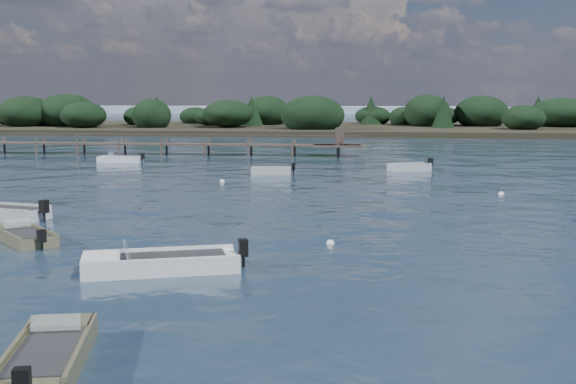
# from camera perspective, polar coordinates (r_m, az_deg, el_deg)

# --- Properties ---
(ground) EXTENTS (400.00, 400.00, 0.00)m
(ground) POSITION_cam_1_polar(r_m,az_deg,el_deg) (80.96, 1.75, 3.56)
(ground) COLOR #162534
(ground) RESTS_ON ground
(tender_far_white) EXTENTS (3.23, 1.37, 1.09)m
(tender_far_white) POSITION_cam_1_polar(r_m,az_deg,el_deg) (52.28, -1.34, 1.56)
(tender_far_white) COLOR #A6AAAD
(tender_far_white) RESTS_ON ground
(tender_far_grey_b) EXTENTS (3.52, 2.46, 1.21)m
(tender_far_grey_b) POSITION_cam_1_polar(r_m,az_deg,el_deg) (55.50, 9.56, 1.82)
(tender_far_grey_b) COLOR #A6AAAD
(tender_far_grey_b) RESTS_ON ground
(dinghy_near_olive) EXTENTS (2.42, 4.40, 1.05)m
(dinghy_near_olive) POSITION_cam_1_polar(r_m,az_deg,el_deg) (16.25, -18.40, -12.41)
(dinghy_near_olive) COLOR #676445
(dinghy_near_olive) RESTS_ON ground
(dinghy_extra_a) EXTENTS (3.52, 3.49, 1.03)m
(dinghy_extra_a) POSITION_cam_1_polar(r_m,az_deg,el_deg) (29.76, -20.12, -3.48)
(dinghy_extra_a) COLOR #676445
(dinghy_extra_a) RESTS_ON ground
(dinghy_extra_b) EXTENTS (4.06, 1.57, 1.08)m
(dinghy_extra_b) POSITION_cam_1_polar(r_m,az_deg,el_deg) (63.61, -13.13, 2.42)
(dinghy_extra_b) COLOR silver
(dinghy_extra_b) RESTS_ON ground
(dinghy_mid_white_a) EXTENTS (5.35, 3.39, 1.24)m
(dinghy_mid_white_a) POSITION_cam_1_polar(r_m,az_deg,el_deg) (23.71, -10.05, -5.79)
(dinghy_mid_white_a) COLOR silver
(dinghy_mid_white_a) RESTS_ON ground
(buoy_b) EXTENTS (0.32, 0.32, 0.32)m
(buoy_b) POSITION_cam_1_polar(r_m,az_deg,el_deg) (27.70, 3.36, -4.10)
(buoy_b) COLOR white
(buoy_b) RESTS_ON ground
(buoy_c) EXTENTS (0.32, 0.32, 0.32)m
(buoy_c) POSITION_cam_1_polar(r_m,az_deg,el_deg) (34.52, -19.68, -2.22)
(buoy_c) COLOR white
(buoy_c) RESTS_ON ground
(buoy_e) EXTENTS (0.32, 0.32, 0.32)m
(buoy_e) POSITION_cam_1_polar(r_m,az_deg,el_deg) (48.06, -5.23, 0.82)
(buoy_e) COLOR white
(buoy_e) RESTS_ON ground
(buoy_extra_a) EXTENTS (0.32, 0.32, 0.32)m
(buoy_extra_a) POSITION_cam_1_polar(r_m,az_deg,el_deg) (43.45, 16.50, -0.17)
(buoy_extra_a) COLOR white
(buoy_extra_a) RESTS_ON ground
(jetty) EXTENTS (64.50, 3.20, 3.40)m
(jetty) POSITION_cam_1_polar(r_m,az_deg,el_deg) (74.66, -16.08, 3.69)
(jetty) COLOR #463B33
(jetty) RESTS_ON ground
(far_headland) EXTENTS (190.00, 40.00, 5.80)m
(far_headland) POSITION_cam_1_polar(r_m,az_deg,el_deg) (121.65, 15.51, 5.54)
(far_headland) COLOR black
(far_headland) RESTS_ON ground
(distant_haze) EXTENTS (280.00, 20.00, 2.40)m
(distant_haze) POSITION_cam_1_polar(r_m,az_deg,el_deg) (268.90, -14.07, 6.10)
(distant_haze) COLOR #97ACBB
(distant_haze) RESTS_ON ground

